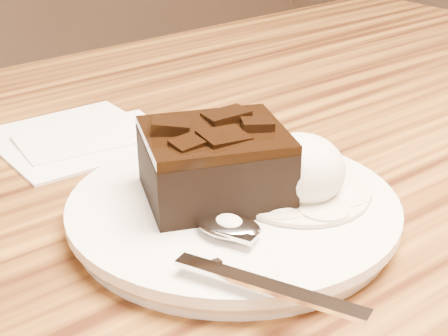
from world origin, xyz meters
TOP-DOWN VIEW (x-y plane):
  - plate at (-0.07, -0.04)m, footprint 0.23×0.23m
  - brownie at (-0.08, -0.03)m, footprint 0.12×0.11m
  - ice_cream_scoop at (-0.03, -0.07)m, footprint 0.06×0.06m
  - melt_puddle at (-0.03, -0.07)m, footprint 0.10×0.10m
  - spoon at (-0.10, -0.08)m, footprint 0.09×0.17m
  - napkin at (-0.08, 0.16)m, footprint 0.14×0.14m
  - crumb_a at (-0.10, -0.07)m, footprint 0.01×0.01m
  - crumb_b at (-0.13, -0.10)m, footprint 0.01×0.01m
  - crumb_c at (-0.08, -0.03)m, footprint 0.01×0.01m
  - crumb_d at (-0.10, -0.08)m, footprint 0.01×0.01m

SIDE VIEW (x-z plane):
  - napkin at x=-0.08m, z-range 0.75..0.76m
  - plate at x=-0.07m, z-range 0.75..0.77m
  - melt_puddle at x=-0.03m, z-range 0.77..0.77m
  - crumb_b at x=-0.13m, z-range 0.77..0.77m
  - crumb_a at x=-0.10m, z-range 0.77..0.77m
  - crumb_c at x=-0.08m, z-range 0.77..0.77m
  - crumb_d at x=-0.10m, z-range 0.77..0.77m
  - spoon at x=-0.10m, z-range 0.77..0.78m
  - ice_cream_scoop at x=-0.03m, z-range 0.76..0.81m
  - brownie at x=-0.08m, z-range 0.77..0.81m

